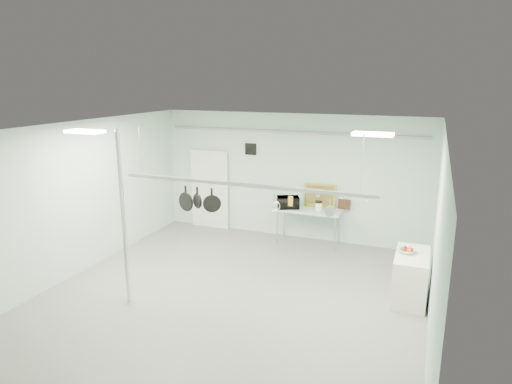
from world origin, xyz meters
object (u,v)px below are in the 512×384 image
at_px(chrome_pole, 123,219).
at_px(microwave, 288,202).
at_px(coffee_canister, 319,206).
at_px(skillet_mid, 197,197).
at_px(skillet_right, 212,200).
at_px(prep_table, 309,212).
at_px(side_cabinet, 411,277).
at_px(pot_rack, 241,183).
at_px(skillet_left, 186,198).
at_px(fruit_bowl, 407,251).

relative_size(chrome_pole, microwave, 6.01).
height_order(coffee_canister, skillet_mid, skillet_mid).
xyz_separation_m(microwave, skillet_right, (-0.48, -3.19, 0.81)).
distance_m(chrome_pole, prep_table, 4.85).
height_order(side_cabinet, skillet_mid, skillet_mid).
distance_m(chrome_pole, skillet_mid, 1.38).
distance_m(coffee_canister, skillet_mid, 3.73).
relative_size(pot_rack, skillet_mid, 11.74).
bearing_deg(skillet_right, skillet_mid, 153.75).
height_order(pot_rack, skillet_left, pot_rack).
bearing_deg(skillet_left, prep_table, 81.96).
relative_size(prep_table, pot_rack, 0.33).
relative_size(prep_table, skillet_left, 3.30).
xyz_separation_m(pot_rack, skillet_mid, (-0.89, 0.00, -0.35)).
height_order(side_cabinet, skillet_left, skillet_left).
relative_size(prep_table, skillet_right, 3.53).
height_order(side_cabinet, fruit_bowl, fruit_bowl).
xyz_separation_m(chrome_pole, skillet_mid, (1.01, 0.90, 0.28)).
height_order(microwave, coffee_canister, microwave).
relative_size(chrome_pole, prep_table, 2.00).
relative_size(microwave, skillet_mid, 1.30).
xyz_separation_m(side_cabinet, fruit_bowl, (-0.11, 0.03, 0.49)).
height_order(pot_rack, fruit_bowl, pot_rack).
distance_m(prep_table, side_cabinet, 3.39).
distance_m(fruit_bowl, skillet_mid, 4.01).
distance_m(pot_rack, fruit_bowl, 3.32).
bearing_deg(chrome_pole, coffee_canister, 58.62).
distance_m(fruit_bowl, skillet_right, 3.73).
height_order(prep_table, fruit_bowl, fruit_bowl).
xyz_separation_m(side_cabinet, pot_rack, (-2.95, -1.10, 1.78)).
bearing_deg(skillet_mid, skillet_right, 32.61).
bearing_deg(skillet_left, coffee_canister, 78.36).
bearing_deg(chrome_pole, pot_rack, 25.35).
distance_m(coffee_canister, fruit_bowl, 3.07).
bearing_deg(side_cabinet, chrome_pole, -157.59).
distance_m(coffee_canister, skillet_right, 3.61).
bearing_deg(chrome_pole, microwave, 66.26).
bearing_deg(skillet_right, chrome_pole, -171.82).
bearing_deg(skillet_mid, coffee_canister, 97.48).
distance_m(skillet_mid, skillet_right, 0.30).
relative_size(coffee_canister, skillet_mid, 0.47).
height_order(chrome_pole, microwave, chrome_pole).
xyz_separation_m(pot_rack, skillet_right, (-0.59, 0.00, -0.37)).
xyz_separation_m(side_cabinet, coffee_canister, (-2.30, 2.18, 0.55)).
distance_m(microwave, coffee_canister, 0.76).
distance_m(pot_rack, skillet_mid, 0.96).
height_order(pot_rack, skillet_mid, pot_rack).
bearing_deg(skillet_left, skillet_mid, 16.91).
relative_size(coffee_canister, skillet_left, 0.40).
bearing_deg(skillet_right, side_cabinet, -8.97).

